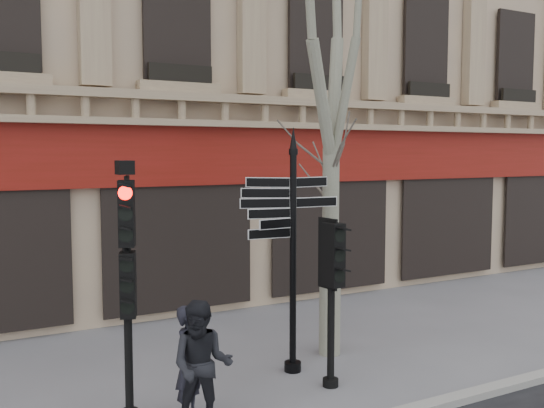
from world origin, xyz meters
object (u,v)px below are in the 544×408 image
at_px(pedestrian_b, 202,366).
at_px(pedestrian_a, 191,362).
at_px(traffic_signal_main, 127,258).
at_px(fingerpost, 293,209).
at_px(traffic_signal_secondary, 331,273).

bearing_deg(pedestrian_b, pedestrian_a, 121.81).
distance_m(pedestrian_a, pedestrian_b, 0.41).
bearing_deg(pedestrian_b, traffic_signal_main, 165.65).
distance_m(fingerpost, pedestrian_a, 3.04).
distance_m(traffic_signal_secondary, pedestrian_b, 2.55).
relative_size(pedestrian_a, pedestrian_b, 0.91).
xyz_separation_m(traffic_signal_main, traffic_signal_secondary, (3.09, -0.36, -0.44)).
distance_m(traffic_signal_secondary, pedestrian_a, 2.55).
bearing_deg(pedestrian_b, fingerpost, 61.44).
xyz_separation_m(traffic_signal_secondary, pedestrian_a, (-2.34, -0.01, -1.02)).
height_order(traffic_signal_secondary, pedestrian_b, traffic_signal_secondary).
height_order(traffic_signal_main, pedestrian_a, traffic_signal_main).
distance_m(fingerpost, pedestrian_b, 3.12).
bearing_deg(fingerpost, pedestrian_b, -134.63).
bearing_deg(fingerpost, pedestrian_a, -143.25).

